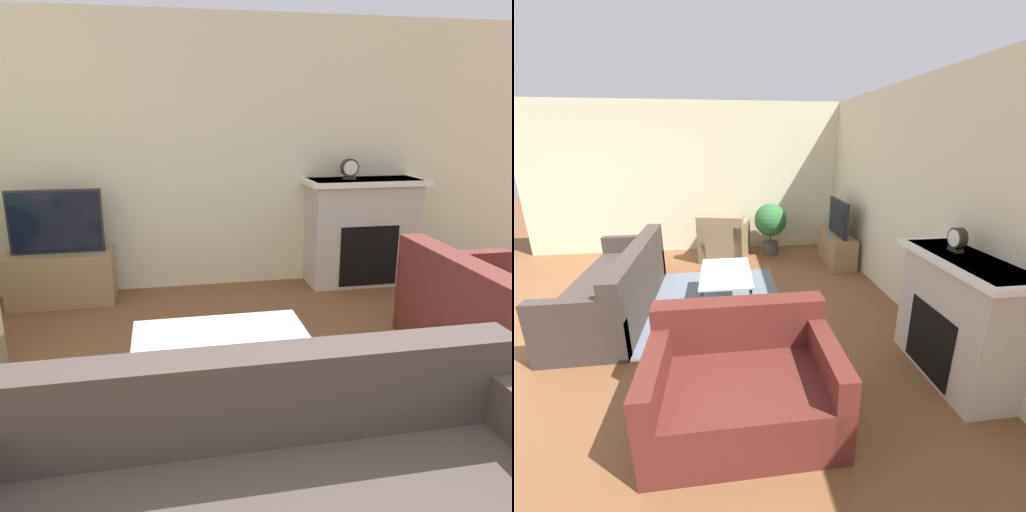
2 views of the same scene
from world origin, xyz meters
TOP-DOWN VIEW (x-y plane):
  - ground_plane at (0.00, 0.00)m, footprint 20.00×20.00m
  - wall_back at (0.00, 4.26)m, footprint 8.23×0.06m
  - wall_left at (-2.65, 2.12)m, footprint 0.06×7.23m
  - area_rug at (-0.19, 1.84)m, footprint 2.30×1.84m
  - fireplace at (1.55, 4.01)m, footprint 1.25×0.51m
  - tv_stand at (-1.49, 3.95)m, footprint 0.97×0.40m
  - tv at (-1.49, 3.95)m, footprint 0.84×0.05m
  - couch_sectional at (-0.17, 0.71)m, footprint 2.36×0.86m
  - couch_loveseat at (1.82, 2.14)m, footprint 0.97×1.36m
  - armchair_by_window at (-2.00, 2.04)m, footprint 0.99×0.95m
  - coffee_table at (-0.19, 2.04)m, footprint 1.10×0.64m
  - potted_plant at (-2.14, 2.89)m, footprint 0.59×0.59m
  - mantel_clock at (1.38, 4.01)m, footprint 0.18×0.07m

SIDE VIEW (x-z plane):
  - ground_plane at x=0.00m, z-range 0.00..0.00m
  - area_rug at x=-0.19m, z-range 0.00..0.00m
  - tv_stand at x=-1.49m, z-range 0.00..0.50m
  - couch_loveseat at x=1.82m, z-range -0.12..0.70m
  - couch_sectional at x=-0.17m, z-range -0.12..0.70m
  - armchair_by_window at x=-2.00m, z-range -0.11..0.71m
  - coffee_table at x=-0.19m, z-range 0.17..0.60m
  - fireplace at x=1.55m, z-range 0.03..1.14m
  - potted_plant at x=-2.14m, z-range 0.13..1.08m
  - tv at x=-1.49m, z-range 0.50..1.10m
  - mantel_clock at x=1.38m, z-range 1.12..1.33m
  - wall_back at x=0.00m, z-range 0.00..2.70m
  - wall_left at x=-2.65m, z-range 0.00..2.70m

